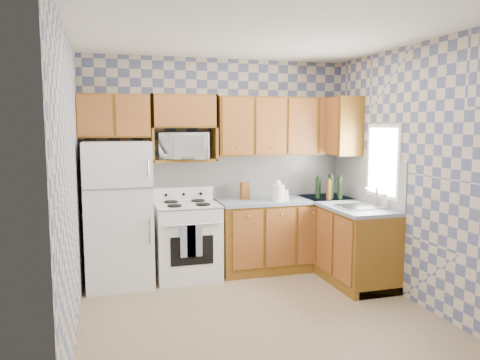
# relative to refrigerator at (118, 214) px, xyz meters

# --- Properties ---
(floor) EXTENTS (3.40, 3.40, 0.00)m
(floor) POSITION_rel_refrigerator_xyz_m (1.27, -1.25, -0.84)
(floor) COLOR #7E6B50
(floor) RESTS_ON ground
(back_wall) EXTENTS (3.40, 0.02, 2.70)m
(back_wall) POSITION_rel_refrigerator_xyz_m (1.27, 0.35, 0.51)
(back_wall) COLOR slate
(back_wall) RESTS_ON ground
(right_wall) EXTENTS (0.02, 3.20, 2.70)m
(right_wall) POSITION_rel_refrigerator_xyz_m (2.97, -1.25, 0.51)
(right_wall) COLOR slate
(right_wall) RESTS_ON ground
(backsplash_back) EXTENTS (2.60, 0.02, 0.56)m
(backsplash_back) POSITION_rel_refrigerator_xyz_m (1.68, 0.34, 0.36)
(backsplash_back) COLOR white
(backsplash_back) RESTS_ON back_wall
(backsplash_right) EXTENTS (0.02, 1.60, 0.56)m
(backsplash_right) POSITION_rel_refrigerator_xyz_m (2.96, -0.45, 0.36)
(backsplash_right) COLOR white
(backsplash_right) RESTS_ON right_wall
(refrigerator) EXTENTS (0.75, 0.70, 1.68)m
(refrigerator) POSITION_rel_refrigerator_xyz_m (0.00, 0.00, 0.00)
(refrigerator) COLOR white
(refrigerator) RESTS_ON floor
(stove_body) EXTENTS (0.76, 0.65, 0.90)m
(stove_body) POSITION_rel_refrigerator_xyz_m (0.80, 0.03, -0.39)
(stove_body) COLOR white
(stove_body) RESTS_ON floor
(cooktop) EXTENTS (0.76, 0.65, 0.02)m
(cooktop) POSITION_rel_refrigerator_xyz_m (0.80, 0.03, 0.07)
(cooktop) COLOR silver
(cooktop) RESTS_ON stove_body
(backguard) EXTENTS (0.76, 0.08, 0.17)m
(backguard) POSITION_rel_refrigerator_xyz_m (0.80, 0.30, 0.16)
(backguard) COLOR white
(backguard) RESTS_ON cooktop
(dish_towel_left) EXTENTS (0.18, 0.02, 0.38)m
(dish_towel_left) POSITION_rel_refrigerator_xyz_m (0.76, -0.32, -0.30)
(dish_towel_left) COLOR navy
(dish_towel_left) RESTS_ON stove_body
(dish_towel_right) EXTENTS (0.18, 0.02, 0.38)m
(dish_towel_right) POSITION_rel_refrigerator_xyz_m (0.83, -0.32, -0.30)
(dish_towel_right) COLOR navy
(dish_towel_right) RESTS_ON stove_body
(base_cabinets_back) EXTENTS (1.75, 0.60, 0.88)m
(base_cabinets_back) POSITION_rel_refrigerator_xyz_m (2.10, 0.05, -0.40)
(base_cabinets_back) COLOR brown
(base_cabinets_back) RESTS_ON floor
(base_cabinets_right) EXTENTS (0.60, 1.60, 0.88)m
(base_cabinets_right) POSITION_rel_refrigerator_xyz_m (2.67, -0.45, -0.40)
(base_cabinets_right) COLOR brown
(base_cabinets_right) RESTS_ON floor
(countertop_back) EXTENTS (1.77, 0.63, 0.04)m
(countertop_back) POSITION_rel_refrigerator_xyz_m (2.10, 0.05, 0.06)
(countertop_back) COLOR gray
(countertop_back) RESTS_ON base_cabinets_back
(countertop_right) EXTENTS (0.63, 1.60, 0.04)m
(countertop_right) POSITION_rel_refrigerator_xyz_m (2.67, -0.45, 0.06)
(countertop_right) COLOR gray
(countertop_right) RESTS_ON base_cabinets_right
(upper_cabinets_back) EXTENTS (1.75, 0.33, 0.74)m
(upper_cabinets_back) POSITION_rel_refrigerator_xyz_m (2.10, 0.19, 1.01)
(upper_cabinets_back) COLOR brown
(upper_cabinets_back) RESTS_ON back_wall
(upper_cabinets_fridge) EXTENTS (0.82, 0.33, 0.50)m
(upper_cabinets_fridge) POSITION_rel_refrigerator_xyz_m (-0.02, 0.19, 1.13)
(upper_cabinets_fridge) COLOR brown
(upper_cabinets_fridge) RESTS_ON back_wall
(upper_cabinets_right) EXTENTS (0.33, 0.70, 0.74)m
(upper_cabinets_right) POSITION_rel_refrigerator_xyz_m (2.81, 0.00, 1.01)
(upper_cabinets_right) COLOR brown
(upper_cabinets_right) RESTS_ON right_wall
(microwave_shelf) EXTENTS (0.80, 0.33, 0.03)m
(microwave_shelf) POSITION_rel_refrigerator_xyz_m (0.80, 0.19, 0.60)
(microwave_shelf) COLOR brown
(microwave_shelf) RESTS_ON back_wall
(microwave) EXTENTS (0.67, 0.53, 0.33)m
(microwave) POSITION_rel_refrigerator_xyz_m (0.82, 0.14, 0.77)
(microwave) COLOR white
(microwave) RESTS_ON microwave_shelf
(sink) EXTENTS (0.48, 0.40, 0.03)m
(sink) POSITION_rel_refrigerator_xyz_m (2.67, -0.80, 0.09)
(sink) COLOR #B7B7BC
(sink) RESTS_ON countertop_right
(window) EXTENTS (0.02, 0.66, 0.86)m
(window) POSITION_rel_refrigerator_xyz_m (2.96, -0.80, 0.61)
(window) COLOR silver
(window) RESTS_ON right_wall
(bottle_0) EXTENTS (0.07, 0.07, 0.31)m
(bottle_0) POSITION_rel_refrigerator_xyz_m (2.65, -0.13, 0.23)
(bottle_0) COLOR black
(bottle_0) RESTS_ON countertop_back
(bottle_1) EXTENTS (0.07, 0.07, 0.29)m
(bottle_1) POSITION_rel_refrigerator_xyz_m (2.75, -0.19, 0.22)
(bottle_1) COLOR black
(bottle_1) RESTS_ON countertop_back
(bottle_2) EXTENTS (0.07, 0.07, 0.27)m
(bottle_2) POSITION_rel_refrigerator_xyz_m (2.80, -0.09, 0.21)
(bottle_2) COLOR #4E2E10
(bottle_2) RESTS_ON countertop_back
(bottle_3) EXTENTS (0.07, 0.07, 0.25)m
(bottle_3) POSITION_rel_refrigerator_xyz_m (2.58, -0.21, 0.20)
(bottle_3) COLOR #4E2E10
(bottle_3) RESTS_ON countertop_back
(bottle_4) EXTENTS (0.07, 0.07, 0.28)m
(bottle_4) POSITION_rel_refrigerator_xyz_m (2.50, -0.07, 0.22)
(bottle_4) COLOR black
(bottle_4) RESTS_ON countertop_back
(knife_block) EXTENTS (0.11, 0.11, 0.22)m
(knife_block) POSITION_rel_refrigerator_xyz_m (1.57, 0.15, 0.19)
(knife_block) COLOR brown
(knife_block) RESTS_ON countertop_back
(electric_kettle) EXTENTS (0.16, 0.16, 0.21)m
(electric_kettle) POSITION_rel_refrigerator_xyz_m (1.93, -0.11, 0.18)
(electric_kettle) COLOR white
(electric_kettle) RESTS_ON countertop_back
(food_containers) EXTENTS (0.20, 0.20, 0.13)m
(food_containers) POSITION_rel_refrigerator_xyz_m (1.99, -0.07, 0.15)
(food_containers) COLOR beige
(food_containers) RESTS_ON countertop_back
(soap_bottle) EXTENTS (0.06, 0.06, 0.17)m
(soap_bottle) POSITION_rel_refrigerator_xyz_m (2.89, -0.96, 0.17)
(soap_bottle) COLOR beige
(soap_bottle) RESTS_ON countertop_right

